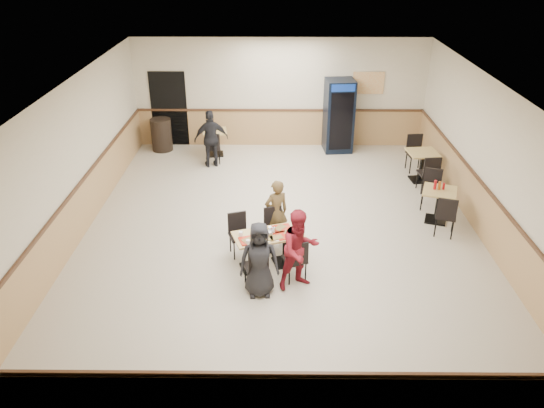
{
  "coord_description": "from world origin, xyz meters",
  "views": [
    {
      "loc": [
        -0.1,
        -9.37,
        5.43
      ],
      "look_at": [
        -0.18,
        -0.5,
        0.89
      ],
      "focal_mm": 35.0,
      "sensor_mm": 36.0,
      "label": 1
    }
  ],
  "objects_px": {
    "diner_woman_left": "(259,260)",
    "lone_diner": "(211,139)",
    "pepsi_cooler": "(339,116)",
    "side_table_far": "(422,162)",
    "diner_woman_right": "(300,250)",
    "back_table": "(215,139)",
    "side_table_near": "(438,201)",
    "main_table": "(269,245)",
    "trash_bin": "(162,135)",
    "diner_man_opposite": "(276,212)"
  },
  "relations": [
    {
      "from": "side_table_far",
      "to": "diner_woman_left",
      "type": "bearing_deg",
      "value": -129.44
    },
    {
      "from": "main_table",
      "to": "diner_woman_left",
      "type": "bearing_deg",
      "value": -117.9
    },
    {
      "from": "lone_diner",
      "to": "trash_bin",
      "type": "bearing_deg",
      "value": -51.91
    },
    {
      "from": "pepsi_cooler",
      "to": "side_table_far",
      "type": "bearing_deg",
      "value": -53.55
    },
    {
      "from": "diner_woman_right",
      "to": "pepsi_cooler",
      "type": "distance_m",
      "value": 6.58
    },
    {
      "from": "main_table",
      "to": "trash_bin",
      "type": "height_order",
      "value": "trash_bin"
    },
    {
      "from": "lone_diner",
      "to": "diner_woman_left",
      "type": "bearing_deg",
      "value": 88.89
    },
    {
      "from": "main_table",
      "to": "trash_bin",
      "type": "distance_m",
      "value": 6.55
    },
    {
      "from": "side_table_near",
      "to": "diner_woman_left",
      "type": "bearing_deg",
      "value": -144.88
    },
    {
      "from": "lone_diner",
      "to": "back_table",
      "type": "height_order",
      "value": "lone_diner"
    },
    {
      "from": "side_table_far",
      "to": "back_table",
      "type": "xyz_separation_m",
      "value": [
        -5.19,
        1.65,
        -0.04
      ]
    },
    {
      "from": "diner_woman_right",
      "to": "diner_man_opposite",
      "type": "height_order",
      "value": "diner_woman_right"
    },
    {
      "from": "diner_woman_left",
      "to": "diner_woman_right",
      "type": "relative_size",
      "value": 0.92
    },
    {
      "from": "side_table_far",
      "to": "trash_bin",
      "type": "relative_size",
      "value": 0.85
    },
    {
      "from": "diner_woman_right",
      "to": "back_table",
      "type": "xyz_separation_m",
      "value": [
        -2.06,
        6.05,
        -0.27
      ]
    },
    {
      "from": "main_table",
      "to": "side_table_near",
      "type": "xyz_separation_m",
      "value": [
        3.51,
        1.73,
        0.03
      ]
    },
    {
      "from": "main_table",
      "to": "side_table_far",
      "type": "relative_size",
      "value": 1.79
    },
    {
      "from": "side_table_far",
      "to": "pepsi_cooler",
      "type": "relative_size",
      "value": 0.39
    },
    {
      "from": "diner_woman_right",
      "to": "back_table",
      "type": "distance_m",
      "value": 6.4
    },
    {
      "from": "back_table",
      "to": "trash_bin",
      "type": "relative_size",
      "value": 0.81
    },
    {
      "from": "diner_man_opposite",
      "to": "back_table",
      "type": "relative_size",
      "value": 1.82
    },
    {
      "from": "pepsi_cooler",
      "to": "trash_bin",
      "type": "height_order",
      "value": "pepsi_cooler"
    },
    {
      "from": "side_table_far",
      "to": "pepsi_cooler",
      "type": "distance_m",
      "value": 2.79
    },
    {
      "from": "pepsi_cooler",
      "to": "trash_bin",
      "type": "relative_size",
      "value": 2.21
    },
    {
      "from": "diner_woman_right",
      "to": "back_table",
      "type": "height_order",
      "value": "diner_woman_right"
    },
    {
      "from": "side_table_far",
      "to": "trash_bin",
      "type": "xyz_separation_m",
      "value": [
        -6.72,
        2.0,
        -0.05
      ]
    },
    {
      "from": "diner_woman_left",
      "to": "diner_man_opposite",
      "type": "height_order",
      "value": "diner_woman_left"
    },
    {
      "from": "diner_woman_left",
      "to": "back_table",
      "type": "height_order",
      "value": "diner_woman_left"
    },
    {
      "from": "back_table",
      "to": "trash_bin",
      "type": "xyz_separation_m",
      "value": [
        -1.52,
        0.35,
        -0.01
      ]
    },
    {
      "from": "lone_diner",
      "to": "back_table",
      "type": "bearing_deg",
      "value": -105.31
    },
    {
      "from": "side_table_near",
      "to": "side_table_far",
      "type": "relative_size",
      "value": 1.1
    },
    {
      "from": "diner_man_opposite",
      "to": "pepsi_cooler",
      "type": "relative_size",
      "value": 0.67
    },
    {
      "from": "side_table_near",
      "to": "diner_man_opposite",
      "type": "bearing_deg",
      "value": -165.1
    },
    {
      "from": "diner_woman_left",
      "to": "lone_diner",
      "type": "distance_m",
      "value": 5.67
    },
    {
      "from": "diner_woman_left",
      "to": "back_table",
      "type": "distance_m",
      "value": 6.43
    },
    {
      "from": "diner_man_opposite",
      "to": "side_table_near",
      "type": "distance_m",
      "value": 3.49
    },
    {
      "from": "diner_woman_right",
      "to": "side_table_far",
      "type": "bearing_deg",
      "value": 29.18
    },
    {
      "from": "main_table",
      "to": "trash_bin",
      "type": "relative_size",
      "value": 1.52
    },
    {
      "from": "trash_bin",
      "to": "diner_woman_left",
      "type": "bearing_deg",
      "value": -66.27
    },
    {
      "from": "main_table",
      "to": "back_table",
      "type": "xyz_separation_m",
      "value": [
        -1.53,
        5.44,
        0.02
      ]
    },
    {
      "from": "pepsi_cooler",
      "to": "lone_diner",
      "type": "bearing_deg",
      "value": -166.11
    },
    {
      "from": "diner_woman_left",
      "to": "trash_bin",
      "type": "bearing_deg",
      "value": 109.88
    },
    {
      "from": "lone_diner",
      "to": "side_table_far",
      "type": "height_order",
      "value": "lone_diner"
    },
    {
      "from": "diner_woman_right",
      "to": "diner_man_opposite",
      "type": "relative_size",
      "value": 1.1
    },
    {
      "from": "back_table",
      "to": "pepsi_cooler",
      "type": "bearing_deg",
      "value": 6.66
    },
    {
      "from": "pepsi_cooler",
      "to": "diner_woman_right",
      "type": "bearing_deg",
      "value": -106.8
    },
    {
      "from": "main_table",
      "to": "diner_woman_left",
      "type": "height_order",
      "value": "diner_woman_left"
    },
    {
      "from": "back_table",
      "to": "diner_woman_left",
      "type": "bearing_deg",
      "value": -77.51
    },
    {
      "from": "side_table_near",
      "to": "trash_bin",
      "type": "xyz_separation_m",
      "value": [
        -6.56,
        4.06,
        -0.03
      ]
    },
    {
      "from": "diner_woman_right",
      "to": "side_table_near",
      "type": "xyz_separation_m",
      "value": [
        2.98,
        2.35,
        -0.25
      ]
    }
  ]
}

